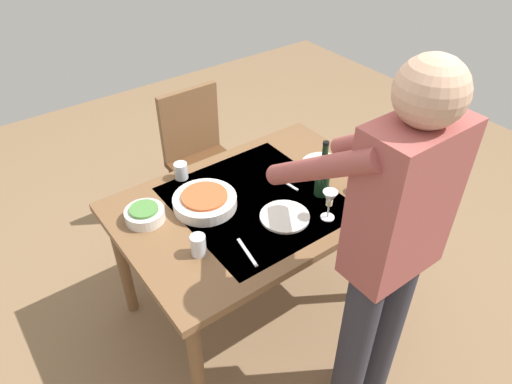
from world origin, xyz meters
TOP-DOWN VIEW (x-y plane):
  - ground_plane at (0.00, 0.00)m, footprint 6.00×6.00m
  - dining_table at (0.00, 0.00)m, footprint 1.31×0.90m
  - chair_near at (-0.16, -0.83)m, footprint 0.40×0.40m
  - person_server at (-0.08, 0.71)m, footprint 0.42×0.61m
  - wine_bottle at (-0.29, 0.15)m, footprint 0.07×0.07m
  - wine_glass_left at (-0.51, 0.28)m, footprint 0.07×0.07m
  - wine_glass_right at (-0.19, 0.30)m, footprint 0.07×0.07m
  - water_cup_near_left at (0.20, -0.37)m, footprint 0.07×0.07m
  - water_cup_near_right at (0.40, 0.15)m, footprint 0.06×0.06m
  - water_cup_far_left at (-0.34, 0.31)m, footprint 0.08×0.08m
  - serving_bowl_pasta at (0.22, -0.10)m, footprint 0.30×0.30m
  - side_bowl_salad at (0.49, -0.19)m, footprint 0.18×0.18m
  - dinner_plate_near at (-0.03, 0.18)m, footprint 0.23×0.23m
  - dinner_plate_far at (-0.46, -0.02)m, footprint 0.23×0.23m
  - table_knife at (-0.20, -0.04)m, footprint 0.04×0.20m
  - table_fork at (0.24, 0.26)m, footprint 0.04×0.18m

SIDE VIEW (x-z plane):
  - ground_plane at x=0.00m, z-range 0.00..0.00m
  - chair_near at x=-0.16m, z-range 0.07..0.98m
  - dining_table at x=0.00m, z-range 0.29..1.04m
  - table_knife at x=-0.20m, z-range 0.75..0.75m
  - table_fork at x=0.24m, z-range 0.75..0.75m
  - dinner_plate_near at x=-0.03m, z-range 0.75..0.76m
  - dinner_plate_far at x=-0.46m, z-range 0.75..0.76m
  - serving_bowl_pasta at x=0.22m, z-range 0.75..0.82m
  - side_bowl_salad at x=0.49m, z-range 0.75..0.82m
  - water_cup_near_left at x=0.20m, z-range 0.75..0.84m
  - water_cup_near_right at x=0.40m, z-range 0.75..0.85m
  - water_cup_far_left at x=-0.34m, z-range 0.75..0.86m
  - wine_glass_left at x=-0.51m, z-range 0.78..0.93m
  - wine_glass_right at x=-0.19m, z-range 0.78..0.93m
  - wine_bottle at x=-0.29m, z-range 0.71..1.01m
  - person_server at x=-0.08m, z-range 0.12..1.81m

